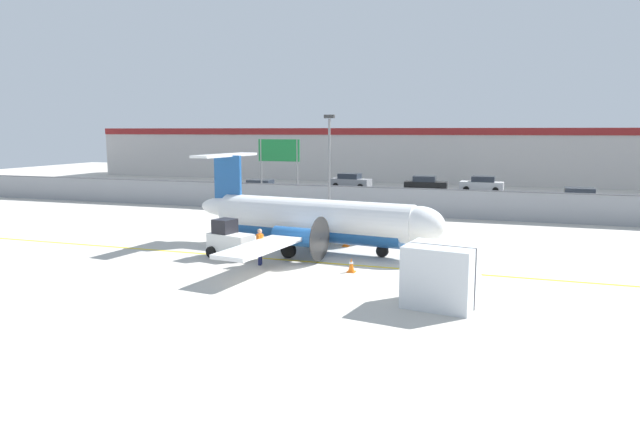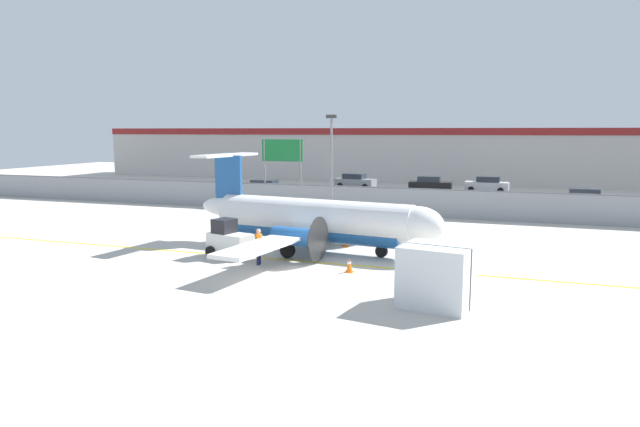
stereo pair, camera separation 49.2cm
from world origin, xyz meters
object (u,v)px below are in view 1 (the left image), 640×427
(traffic_cone_near_right, at_px, (351,265))
(parked_car_0, at_px, (259,188))
(traffic_cone_far_left, at_px, (346,241))
(parked_car_2, at_px, (425,184))
(cargo_container, at_px, (441,276))
(highway_sign, at_px, (279,156))
(traffic_cone_near_left, at_px, (232,230))
(apron_light_pole, at_px, (329,159))
(commuter_airplane, at_px, (318,220))
(ground_crew_worker, at_px, (260,245))
(parked_car_4, at_px, (577,198))
(parked_car_3, at_px, (482,184))
(parked_car_1, at_px, (351,181))
(baggage_tug, at_px, (230,240))

(traffic_cone_near_right, bearing_deg, parked_car_0, 122.30)
(traffic_cone_far_left, distance_m, parked_car_2, 28.44)
(parked_car_0, xyz_separation_m, parked_car_2, (14.07, 9.23, 0.00))
(cargo_container, relative_size, highway_sign, 0.49)
(traffic_cone_near_left, height_order, highway_sign, highway_sign)
(traffic_cone_far_left, distance_m, highway_sign, 17.82)
(parked_car_2, height_order, apron_light_pole, apron_light_pole)
(commuter_airplane, relative_size, traffic_cone_near_left, 25.11)
(cargo_container, distance_m, highway_sign, 28.44)
(ground_crew_worker, relative_size, highway_sign, 0.31)
(apron_light_pole, xyz_separation_m, highway_sign, (-6.25, 6.16, -0.16))
(ground_crew_worker, relative_size, traffic_cone_near_right, 2.66)
(commuter_airplane, distance_m, traffic_cone_near_left, 6.85)
(ground_crew_worker, xyz_separation_m, traffic_cone_far_left, (2.65, 5.30, -0.64))
(traffic_cone_near_right, height_order, parked_car_0, parked_car_0)
(cargo_container, xyz_separation_m, highway_sign, (-15.82, 23.44, 3.04))
(traffic_cone_far_left, height_order, parked_car_2, parked_car_2)
(commuter_airplane, relative_size, highway_sign, 2.92)
(highway_sign, bearing_deg, commuter_airplane, -61.26)
(cargo_container, distance_m, parked_car_4, 30.05)
(traffic_cone_near_right, xyz_separation_m, parked_car_0, (-15.50, 24.52, 0.58))
(parked_car_2, bearing_deg, traffic_cone_far_left, -92.81)
(parked_car_0, bearing_deg, traffic_cone_near_right, 120.53)
(traffic_cone_near_left, distance_m, parked_car_4, 28.21)
(apron_light_pole, relative_size, highway_sign, 1.32)
(traffic_cone_near_left, distance_m, parked_car_3, 31.70)
(commuter_airplane, xyz_separation_m, traffic_cone_far_left, (1.08, 1.43, -1.29))
(parked_car_4, relative_size, apron_light_pole, 0.58)
(parked_car_2, bearing_deg, parked_car_0, -148.88)
(ground_crew_worker, height_order, cargo_container, cargo_container)
(traffic_cone_near_left, distance_m, apron_light_pole, 9.07)
(cargo_container, relative_size, apron_light_pole, 0.37)
(parked_car_0, xyz_separation_m, highway_sign, (3.98, -4.79, 3.24))
(parked_car_4, bearing_deg, cargo_container, 77.36)
(parked_car_4, bearing_deg, apron_light_pole, 36.52)
(parked_car_0, xyz_separation_m, apron_light_pole, (10.23, -10.95, 3.41))
(ground_crew_worker, relative_size, traffic_cone_near_left, 2.66)
(ground_crew_worker, bearing_deg, parked_car_1, 86.11)
(parked_car_1, xyz_separation_m, apron_light_pole, (4.19, -21.07, 3.41))
(commuter_airplane, relative_size, baggage_tug, 6.37)
(parked_car_1, bearing_deg, traffic_cone_near_left, -82.52)
(ground_crew_worker, relative_size, traffic_cone_far_left, 2.66)
(apron_light_pole, bearing_deg, baggage_tug, -95.57)
(traffic_cone_near_right, distance_m, parked_car_2, 33.79)
(cargo_container, bearing_deg, parked_car_0, 134.87)
(commuter_airplane, relative_size, parked_car_3, 3.76)
(cargo_container, relative_size, traffic_cone_far_left, 4.23)
(ground_crew_worker, bearing_deg, commuter_airplane, 55.77)
(commuter_airplane, height_order, apron_light_pole, apron_light_pole)
(baggage_tug, distance_m, ground_crew_worker, 2.33)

